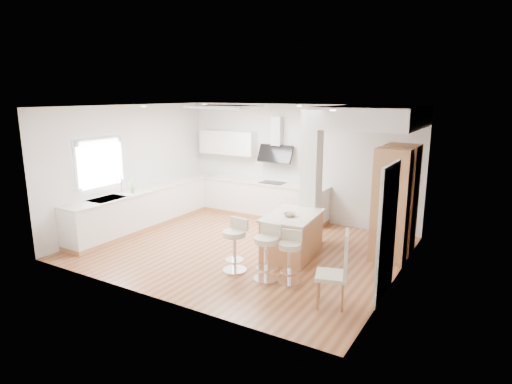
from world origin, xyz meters
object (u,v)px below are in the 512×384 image
Objects in this scene: peninsula at (292,235)px; dining_chair at (339,267)px; bar_stool_b at (267,249)px; bar_stool_c at (290,254)px; bar_stool_a at (235,242)px.

peninsula is 1.24× the size of dining_chair.
bar_stool_b reaches higher than peninsula.
peninsula is 1.62× the size of bar_stool_c.
bar_stool_c is 1.04m from dining_chair.
peninsula is 1.29m from bar_stool_a.
peninsula is at bearing 94.72° from bar_stool_b.
bar_stool_b is (0.11, -1.20, 0.12)m from peninsula.
bar_stool_a is at bearing 153.47° from dining_chair.
dining_chair is at bearing -50.38° from peninsula.
peninsula is 1.52× the size of bar_stool_a.
peninsula is 2.08m from dining_chair.
peninsula is at bearing 102.67° from bar_stool_c.
dining_chair reaches higher than bar_stool_b.
bar_stool_a reaches higher than bar_stool_c.
peninsula is 1.21m from bar_stool_b.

